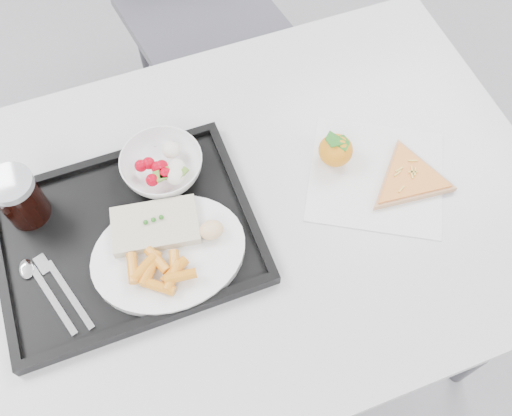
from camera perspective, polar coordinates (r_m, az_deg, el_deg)
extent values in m
cube|color=#B0B0B2|center=(1.06, -2.62, -1.00)|extent=(1.20, 0.80, 0.03)
cylinder|color=#47474C|center=(1.48, 23.43, -12.10)|extent=(0.04, 0.04, 0.72)
cylinder|color=#47474C|center=(1.69, 11.62, 8.41)|extent=(0.04, 0.04, 0.72)
cube|color=#3F3E46|center=(1.81, -5.44, 18.38)|extent=(0.48, 0.48, 0.04)
cylinder|color=#47474C|center=(1.84, -8.44, 7.95)|extent=(0.03, 0.03, 0.43)
cylinder|color=#47474C|center=(1.90, 2.11, 11.09)|extent=(0.03, 0.03, 0.43)
cylinder|color=#47474C|center=(2.08, -11.35, 15.33)|extent=(0.03, 0.03, 0.43)
cylinder|color=#47474C|center=(2.14, -1.64, 18.05)|extent=(0.03, 0.03, 0.43)
cube|color=black|center=(1.05, -12.73, -2.88)|extent=(0.45, 0.35, 0.01)
cube|color=black|center=(1.12, -14.96, 4.64)|extent=(0.45, 0.02, 0.01)
cube|color=black|center=(0.96, -10.42, -10.94)|extent=(0.45, 0.02, 0.01)
cube|color=black|center=(1.04, -1.49, 1.15)|extent=(0.02, 0.32, 0.01)
cube|color=black|center=(1.07, -24.07, -6.08)|extent=(0.02, 0.32, 0.01)
cylinder|color=white|center=(1.00, -8.69, -4.52)|extent=(0.27, 0.27, 0.02)
cube|color=beige|center=(1.01, -10.04, -1.74)|extent=(0.16, 0.11, 0.02)
sphere|color=#236B1C|center=(1.00, -10.99, -1.41)|extent=(0.01, 0.01, 0.01)
sphere|color=#236B1C|center=(1.00, -10.23, -1.16)|extent=(0.01, 0.01, 0.01)
sphere|color=#236B1C|center=(1.00, -9.47, -0.91)|extent=(0.01, 0.01, 0.01)
ellipsoid|color=#EDB586|center=(0.98, -4.49, -2.20)|extent=(0.05, 0.05, 0.03)
imported|color=white|center=(1.07, -9.36, 4.17)|extent=(0.15, 0.15, 0.05)
cylinder|color=black|center=(1.07, -22.46, 0.81)|extent=(0.08, 0.08, 0.10)
cylinder|color=#A5A8AD|center=(1.03, -23.43, 2.24)|extent=(0.08, 0.08, 0.01)
cube|color=silver|center=(1.02, -19.63, -8.65)|extent=(0.06, 0.15, 0.00)
ellipsoid|color=silver|center=(1.06, -21.99, -5.67)|extent=(0.04, 0.05, 0.01)
cube|color=silver|center=(1.02, -18.13, -8.20)|extent=(0.06, 0.15, 0.00)
cube|color=silver|center=(1.06, -20.53, -5.28)|extent=(0.03, 0.04, 0.00)
cube|color=silver|center=(1.11, 11.90, 3.19)|extent=(0.34, 0.33, 0.00)
ellipsoid|color=#DD5405|center=(1.09, 7.97, 5.74)|extent=(0.08, 0.08, 0.06)
cube|color=#236B1C|center=(1.07, 8.16, 6.64)|extent=(0.04, 0.05, 0.02)
cube|color=#236B1C|center=(1.07, 8.16, 6.64)|extent=(0.05, 0.03, 0.02)
cylinder|color=tan|center=(1.12, 15.04, 2.81)|extent=(0.25, 0.25, 0.01)
cylinder|color=#B22B22|center=(1.11, 15.14, 3.03)|extent=(0.23, 0.23, 0.00)
cube|color=#EABC47|center=(1.09, 14.34, 1.85)|extent=(0.02, 0.01, 0.00)
cube|color=#EABC47|center=(1.13, 15.41, 4.58)|extent=(0.02, 0.01, 0.00)
cube|color=#EABC47|center=(1.10, 13.96, 3.37)|extent=(0.02, 0.01, 0.00)
cube|color=#EABC47|center=(1.11, 15.62, 3.51)|extent=(0.01, 0.02, 0.00)
cube|color=#EABC47|center=(1.11, 15.31, 3.24)|extent=(0.01, 0.02, 0.00)
cube|color=#EABC47|center=(1.11, 15.41, 3.48)|extent=(0.02, 0.01, 0.00)
cube|color=#EABC47|center=(1.11, 14.12, 3.76)|extent=(0.02, 0.01, 0.00)
cube|color=#EABC47|center=(1.11, 15.32, 3.70)|extent=(0.01, 0.02, 0.00)
cylinder|color=orange|center=(0.97, -8.14, -5.70)|extent=(0.03, 0.06, 0.02)
cylinder|color=orange|center=(0.96, -8.31, -6.76)|extent=(0.05, 0.05, 0.02)
cylinder|color=orange|center=(0.97, -10.37, -5.74)|extent=(0.05, 0.05, 0.02)
cylinder|color=orange|center=(0.97, -10.64, -6.24)|extent=(0.05, 0.05, 0.02)
cylinder|color=orange|center=(0.96, -9.61, -7.77)|extent=(0.05, 0.05, 0.02)
cylinder|color=orange|center=(0.97, -12.24, -5.91)|extent=(0.03, 0.06, 0.02)
cylinder|color=orange|center=(0.96, -8.13, -6.23)|extent=(0.05, 0.04, 0.02)
cylinder|color=orange|center=(0.95, -7.55, -6.78)|extent=(0.05, 0.02, 0.02)
cylinder|color=orange|center=(0.97, -11.16, -5.91)|extent=(0.05, 0.04, 0.02)
cylinder|color=orange|center=(0.97, -9.83, -5.16)|extent=(0.04, 0.06, 0.02)
sphere|color=#A90012|center=(1.06, -10.69, 4.42)|extent=(0.02, 0.02, 0.02)
sphere|color=#A90012|center=(1.06, -11.44, 4.16)|extent=(0.02, 0.02, 0.02)
sphere|color=#A90012|center=(1.05, -9.01, 3.40)|extent=(0.02, 0.02, 0.02)
sphere|color=#A90012|center=(1.06, -9.83, 4.02)|extent=(0.02, 0.02, 0.02)
sphere|color=#A90012|center=(1.06, -9.40, 4.15)|extent=(0.02, 0.02, 0.02)
sphere|color=#A90012|center=(1.04, -10.35, 2.76)|extent=(0.02, 0.02, 0.02)
ellipsoid|color=silver|center=(1.04, -8.05, 3.17)|extent=(0.03, 0.03, 0.03)
ellipsoid|color=silver|center=(1.05, -7.93, 4.02)|extent=(0.03, 0.03, 0.03)
ellipsoid|color=silver|center=(1.08, -8.47, 5.76)|extent=(0.03, 0.03, 0.03)
cube|color=#537D26|center=(1.04, -7.61, 3.68)|extent=(0.03, 0.03, 0.00)
cube|color=#537D26|center=(1.04, -9.49, 3.26)|extent=(0.03, 0.03, 0.00)
cube|color=#537D26|center=(1.04, -8.98, 3.52)|extent=(0.03, 0.03, 0.00)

